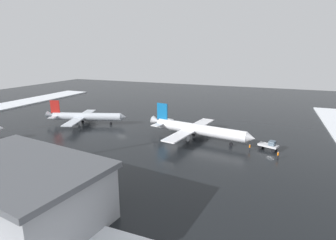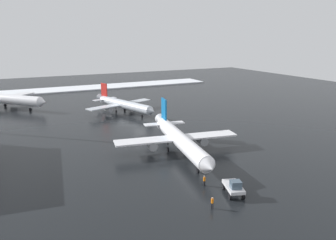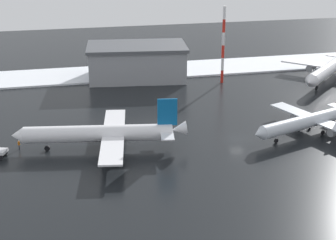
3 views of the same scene
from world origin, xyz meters
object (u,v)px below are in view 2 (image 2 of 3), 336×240
Objects in this scene: airplane_far_rear at (180,139)px; pushback_tug at (234,187)px; airplane_parked_starboard at (4,99)px; ground_crew_beside_wing at (212,202)px; airplane_distant_tail at (123,104)px; ground_crew_by_nose_gear at (204,180)px.

airplane_far_rear reaches higher than pushback_tug.
airplane_parked_starboard is 15.41× the size of ground_crew_beside_wing.
pushback_tug is at bearing 177.03° from ground_crew_beside_wing.
airplane_distant_tail is at bearing -121.54° from ground_crew_beside_wing.
pushback_tug is 2.96× the size of ground_crew_beside_wing.
airplane_parked_starboard reaches higher than airplane_distant_tail.
airplane_distant_tail is 57.88m from pushback_tug.
airplane_distant_tail reaches higher than ground_crew_by_nose_gear.
airplane_far_rear is at bearing -16.23° from airplane_parked_starboard.
ground_crew_beside_wing is at bearing -6.78° from airplane_far_rear.
ground_crew_by_nose_gear is (14.43, -3.30, -2.04)m from airplane_far_rear.
airplane_far_rear is 17.89× the size of ground_crew_beside_wing.
airplane_far_rear is at bearing -163.94° from pushback_tug.
airplane_far_rear reaches higher than ground_crew_by_nose_gear.
airplane_parked_starboard is 39.66m from airplane_distant_tail.
airplane_parked_starboard is 85.98m from pushback_tug.
airplane_parked_starboard is 81.05m from ground_crew_by_nose_gear.
airplane_far_rear is at bearing -130.64° from ground_crew_beside_wing.
airplane_parked_starboard is 15.41× the size of ground_crew_by_nose_gear.
airplane_parked_starboard is (-61.65, -31.13, 0.22)m from airplane_far_rear.
airplane_parked_starboard is 5.20× the size of pushback_tug.
airplane_distant_tail is at bearing -163.46° from pushback_tug.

